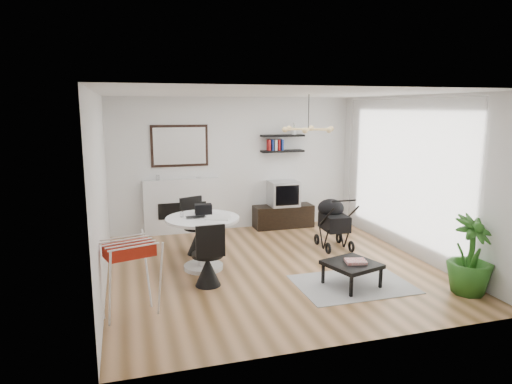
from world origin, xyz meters
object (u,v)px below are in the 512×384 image
object	(u,v)px
dining_table	(203,235)
stroller	(333,225)
tv_console	(283,216)
crt_tv	(283,193)
potted_plant	(471,255)
fireplace	(182,200)
drying_rack	(129,277)
coffee_table	(352,265)

from	to	relation	value
dining_table	stroller	world-z (taller)	stroller
tv_console	stroller	distance (m)	1.62
crt_tv	potted_plant	size ratio (longest dim) A/B	0.55
crt_tv	dining_table	size ratio (longest dim) A/B	0.52
stroller	crt_tv	bearing A→B (deg)	107.32
fireplace	potted_plant	bearing A→B (deg)	-51.01
crt_tv	fireplace	bearing A→B (deg)	175.77
dining_table	stroller	bearing A→B (deg)	10.87
dining_table	potted_plant	world-z (taller)	potted_plant
fireplace	drying_rack	distance (m)	3.74
tv_console	drying_rack	distance (m)	4.68
drying_rack	coffee_table	xyz separation A→B (m)	(3.02, 0.10, -0.19)
coffee_table	tv_console	bearing A→B (deg)	87.15
tv_console	potted_plant	world-z (taller)	potted_plant
tv_console	potted_plant	xyz separation A→B (m)	(1.25, -3.99, 0.30)
crt_tv	tv_console	bearing A→B (deg)	26.79
crt_tv	potted_plant	bearing A→B (deg)	-72.53
dining_table	stroller	size ratio (longest dim) A/B	1.17
crt_tv	dining_table	bearing A→B (deg)	-135.27
stroller	potted_plant	bearing A→B (deg)	-67.34
crt_tv	stroller	xyz separation A→B (m)	(0.39, -1.56, -0.31)
fireplace	coffee_table	xyz separation A→B (m)	(1.94, -3.47, -0.37)
tv_console	stroller	size ratio (longest dim) A/B	1.29
dining_table	coffee_table	bearing A→B (deg)	-34.22
crt_tv	potted_plant	world-z (taller)	potted_plant
tv_console	coffee_table	world-z (taller)	tv_console
drying_rack	coffee_table	distance (m)	3.03
dining_table	potted_plant	size ratio (longest dim) A/B	1.06
fireplace	stroller	size ratio (longest dim) A/B	2.22
drying_rack	stroller	distance (m)	4.02
fireplace	potted_plant	world-z (taller)	fireplace
tv_console	potted_plant	distance (m)	4.19
crt_tv	potted_plant	distance (m)	4.18
fireplace	drying_rack	xyz separation A→B (m)	(-1.08, -3.57, -0.18)
crt_tv	stroller	distance (m)	1.64
dining_table	drying_rack	world-z (taller)	drying_rack
tv_console	drying_rack	bearing A→B (deg)	-132.94
dining_table	drying_rack	size ratio (longest dim) A/B	1.19
stroller	coffee_table	size ratio (longest dim) A/B	1.19
fireplace	coffee_table	world-z (taller)	fireplace
stroller	coffee_table	xyz separation A→B (m)	(-0.55, -1.76, -0.11)
fireplace	tv_console	bearing A→B (deg)	-4.13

